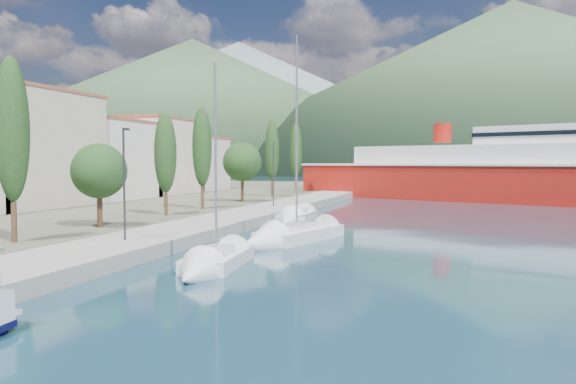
% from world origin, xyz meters
% --- Properties ---
extents(ground, '(1400.00, 1400.00, 0.00)m').
position_xyz_m(ground, '(0.00, 120.00, 0.00)').
color(ground, '#173749').
extents(quay, '(5.00, 88.00, 0.80)m').
position_xyz_m(quay, '(-9.00, 26.00, 0.40)').
color(quay, gray).
rests_on(quay, ground).
extents(town_buildings, '(9.20, 69.20, 11.30)m').
position_xyz_m(town_buildings, '(-32.00, 36.91, 5.57)').
color(town_buildings, beige).
rests_on(town_buildings, land_strip).
extents(tree_row, '(4.26, 64.14, 10.04)m').
position_xyz_m(tree_row, '(-14.53, 33.21, 5.73)').
color(tree_row, '#47301E').
rests_on(tree_row, land_strip).
extents(lamp_posts, '(0.15, 46.89, 6.06)m').
position_xyz_m(lamp_posts, '(-9.00, 14.43, 4.08)').
color(lamp_posts, '#2D2D33').
rests_on(lamp_posts, quay).
extents(sailboat_near, '(2.97, 7.52, 10.52)m').
position_xyz_m(sailboat_near, '(-2.52, 9.71, 0.29)').
color(sailboat_near, silver).
rests_on(sailboat_near, ground).
extents(sailboat_mid, '(5.23, 10.02, 13.95)m').
position_xyz_m(sailboat_mid, '(-2.13, 19.11, 0.33)').
color(sailboat_mid, silver).
rests_on(sailboat_mid, ground).
extents(sailboat_far, '(2.92, 7.91, 11.44)m').
position_xyz_m(sailboat_far, '(-4.89, 31.04, 0.32)').
color(sailboat_far, silver).
rests_on(sailboat_far, ground).
extents(ferry, '(55.57, 30.83, 10.94)m').
position_xyz_m(ferry, '(13.05, 64.64, 3.33)').
color(ferry, '#A61810').
rests_on(ferry, ground).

